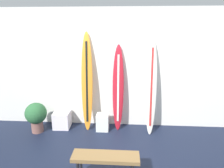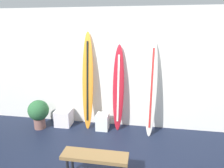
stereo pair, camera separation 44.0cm
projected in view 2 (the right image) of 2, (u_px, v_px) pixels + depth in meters
ground at (112, 153)px, 3.90m from camera, size 8.00×8.00×0.04m
wall_back at (121, 69)px, 4.76m from camera, size 7.20×0.20×2.80m
surfboard_sunset at (88, 82)px, 4.65m from camera, size 0.27×0.38×2.28m
surfboard_crimson at (118, 89)px, 4.59m from camera, size 0.26×0.30×2.00m
surfboard_ivory at (151, 89)px, 4.38m from camera, size 0.26×0.49×2.14m
display_block_left at (102, 122)px, 4.75m from camera, size 0.29×0.29×0.39m
display_block_center at (64, 117)px, 4.97m from camera, size 0.39×0.39×0.40m
potted_plant at (39, 112)px, 4.75m from camera, size 0.49×0.49×0.71m
bench at (95, 158)px, 3.12m from camera, size 1.05×0.30×0.44m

